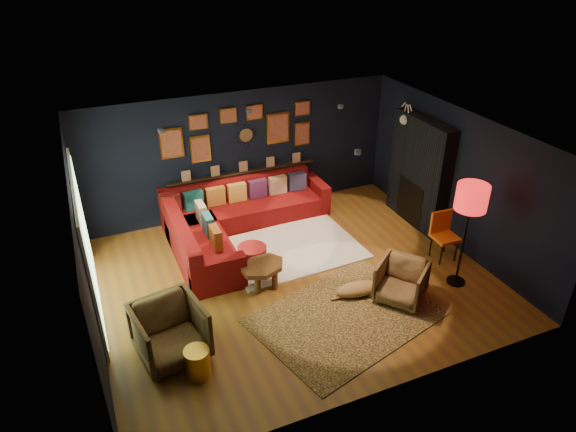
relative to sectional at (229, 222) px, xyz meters
name	(u,v)px	position (x,y,z in m)	size (l,w,h in m)	color
floor	(295,278)	(0.61, -1.81, -0.32)	(6.50, 6.50, 0.00)	brown
room_walls	(296,197)	(0.61, -1.81, 1.27)	(6.50, 6.50, 6.50)	black
sectional	(229,222)	(0.00, 0.00, 0.00)	(3.41, 2.69, 0.86)	maroon
ledge	(243,172)	(0.61, 0.87, 0.60)	(3.20, 0.12, 0.04)	black
gallery_wall	(240,131)	(0.60, 0.91, 1.48)	(3.15, 0.04, 1.02)	gold
sunburst_mirror	(246,135)	(0.71, 0.91, 1.38)	(0.47, 0.16, 0.47)	silver
fireplace	(419,176)	(3.71, -0.91, 0.70)	(0.31, 1.60, 2.20)	black
deer_head	(412,118)	(3.75, -0.41, 1.73)	(0.50, 0.28, 0.45)	white
sliding_door	(87,247)	(-2.60, -1.21, 0.78)	(0.06, 2.80, 2.20)	white
ceiling_spots	(276,123)	(0.61, -1.01, 2.24)	(3.30, 2.50, 0.06)	black
shag_rug	(292,249)	(0.93, -0.95, -0.31)	(2.50, 1.82, 0.03)	silver
leopard_rug	(345,317)	(0.92, -3.07, -0.31)	(2.74, 1.96, 0.02)	#BD8B47
coffee_table	(263,269)	(0.02, -1.82, 0.04)	(0.99, 0.88, 0.41)	brown
pouf	(252,255)	(0.07, -1.13, -0.12)	(0.52, 0.52, 0.34)	maroon
armchair_left	(170,330)	(-1.74, -2.82, 0.14)	(0.91, 0.85, 0.93)	#A7733F
armchair_right	(401,280)	(1.96, -3.01, 0.06)	(0.74, 0.69, 0.76)	#A7733F
gold_stool	(198,363)	(-1.50, -3.33, -0.10)	(0.35, 0.35, 0.44)	gold
orange_chair	(443,231)	(3.37, -2.23, 0.21)	(0.44, 0.44, 0.91)	black
floor_lamp	(471,201)	(3.11, -3.01, 1.25)	(0.51, 0.51, 1.86)	black
dog	(358,287)	(1.37, -2.66, -0.15)	(1.02, 0.50, 0.32)	#A67B42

